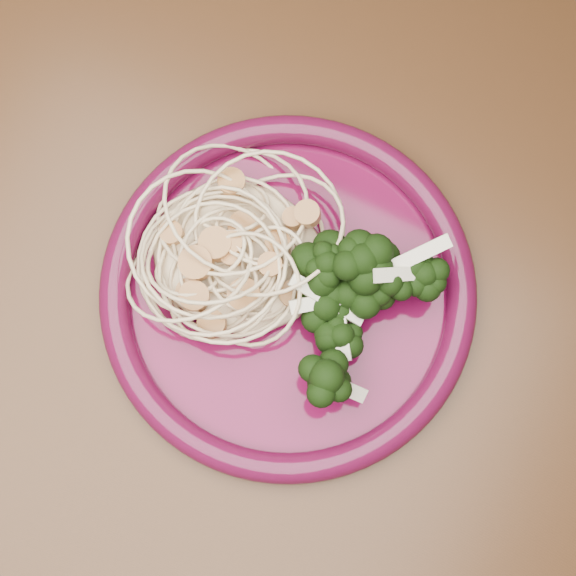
# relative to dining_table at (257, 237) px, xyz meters

# --- Properties ---
(dining_table) EXTENTS (1.20, 0.80, 0.75)m
(dining_table) POSITION_rel_dining_table_xyz_m (0.00, 0.00, 0.00)
(dining_table) COLOR #472814
(dining_table) RESTS_ON ground
(dinner_plate) EXTENTS (0.32, 0.32, 0.02)m
(dinner_plate) POSITION_rel_dining_table_xyz_m (0.06, -0.05, 0.11)
(dinner_plate) COLOR #53082A
(dinner_plate) RESTS_ON dining_table
(spaghetti_pile) EXTENTS (0.15, 0.14, 0.03)m
(spaghetti_pile) POSITION_rel_dining_table_xyz_m (0.01, -0.05, 0.12)
(spaghetti_pile) COLOR beige
(spaghetti_pile) RESTS_ON dinner_plate
(scallop_cluster) EXTENTS (0.13, 0.13, 0.04)m
(scallop_cluster) POSITION_rel_dining_table_xyz_m (0.01, -0.05, 0.15)
(scallop_cluster) COLOR tan
(scallop_cluster) RESTS_ON spaghetti_pile
(broccoli_pile) EXTENTS (0.11, 0.16, 0.05)m
(broccoli_pile) POSITION_rel_dining_table_xyz_m (0.12, -0.06, 0.13)
(broccoli_pile) COLOR black
(broccoli_pile) RESTS_ON dinner_plate
(onion_garnish) EXTENTS (0.08, 0.10, 0.05)m
(onion_garnish) POSITION_rel_dining_table_xyz_m (0.12, -0.06, 0.16)
(onion_garnish) COLOR beige
(onion_garnish) RESTS_ON broccoli_pile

